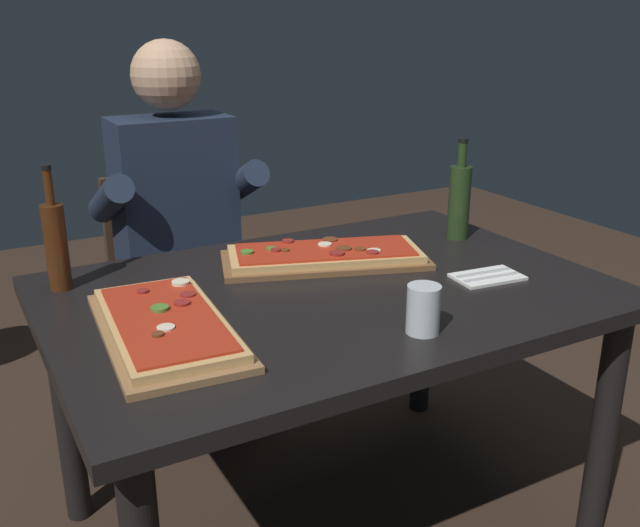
# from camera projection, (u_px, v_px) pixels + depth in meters

# --- Properties ---
(ground_plane) EXTENTS (6.40, 6.40, 0.00)m
(ground_plane) POSITION_uv_depth(u_px,v_px,m) (328.00, 525.00, 2.06)
(ground_plane) COLOR #38281E
(dining_table) EXTENTS (1.40, 0.96, 0.74)m
(dining_table) POSITION_uv_depth(u_px,v_px,m) (329.00, 322.00, 1.84)
(dining_table) COLOR black
(dining_table) RESTS_ON ground_plane
(pizza_rectangular_front) EXTENTS (0.62, 0.41, 0.05)m
(pizza_rectangular_front) POSITION_uv_depth(u_px,v_px,m) (325.00, 256.00, 1.99)
(pizza_rectangular_front) COLOR brown
(pizza_rectangular_front) RESTS_ON dining_table
(pizza_rectangular_left) EXTENTS (0.31, 0.54, 0.05)m
(pizza_rectangular_left) POSITION_uv_depth(u_px,v_px,m) (166.00, 326.00, 1.54)
(pizza_rectangular_left) COLOR olive
(pizza_rectangular_left) RESTS_ON dining_table
(wine_bottle_dark) EXTENTS (0.06, 0.06, 0.32)m
(wine_bottle_dark) POSITION_uv_depth(u_px,v_px,m) (56.00, 244.00, 1.77)
(wine_bottle_dark) COLOR #47230F
(wine_bottle_dark) RESTS_ON dining_table
(oil_bottle_amber) EXTENTS (0.07, 0.07, 0.31)m
(oil_bottle_amber) POSITION_uv_depth(u_px,v_px,m) (459.00, 200.00, 2.18)
(oil_bottle_amber) COLOR #233819
(oil_bottle_amber) RESTS_ON dining_table
(tumbler_near_camera) EXTENTS (0.07, 0.07, 0.11)m
(tumbler_near_camera) POSITION_uv_depth(u_px,v_px,m) (423.00, 309.00, 1.54)
(tumbler_near_camera) COLOR silver
(tumbler_near_camera) RESTS_ON dining_table
(napkin_cutlery_set) EXTENTS (0.19, 0.13, 0.01)m
(napkin_cutlery_set) POSITION_uv_depth(u_px,v_px,m) (487.00, 277.00, 1.88)
(napkin_cutlery_set) COLOR white
(napkin_cutlery_set) RESTS_ON dining_table
(diner_chair) EXTENTS (0.44, 0.44, 0.87)m
(diner_chair) POSITION_uv_depth(u_px,v_px,m) (174.00, 285.00, 2.53)
(diner_chair) COLOR #3D2B1E
(diner_chair) RESTS_ON ground_plane
(seated_diner) EXTENTS (0.53, 0.41, 1.33)m
(seated_diner) POSITION_uv_depth(u_px,v_px,m) (180.00, 224.00, 2.35)
(seated_diner) COLOR #23232D
(seated_diner) RESTS_ON ground_plane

